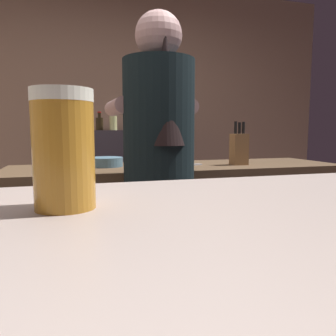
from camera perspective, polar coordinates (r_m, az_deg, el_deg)
The scene contains 11 objects.
wall_back at distance 3.59m, azimuth -11.64°, elevation 9.51°, with size 5.20×0.10×2.70m, color #99745C.
prep_counter at distance 2.18m, azimuth 1.85°, elevation -11.88°, with size 2.10×0.60×0.94m, color brown.
back_shelf at distance 3.40m, azimuth -5.45°, elevation -3.24°, with size 0.89×0.36×1.16m, color #3B343D.
bartender at distance 1.57m, azimuth -1.53°, elevation 0.41°, with size 0.44×0.52×1.71m.
knife_block at distance 2.15m, azimuth 12.35°, elevation 3.38°, with size 0.10×0.08×0.28m.
mixing_bowl at distance 2.04m, azimuth -10.81°, elevation 1.06°, with size 0.21×0.21×0.06m, color slate.
chefs_knife at distance 2.04m, azimuth 3.20°, elevation 0.48°, with size 0.24×0.03×0.01m, color silver.
pint_glass_near at distance 0.41m, azimuth -17.81°, elevation 3.09°, with size 0.07×0.07×0.14m.
bottle_vinegar at distance 3.26m, azimuth -9.58°, elevation 7.96°, with size 0.07×0.07×0.21m.
bottle_hot_sauce at distance 3.30m, azimuth -11.92°, elevation 7.72°, with size 0.07×0.07×0.18m.
bottle_olive_oil at distance 3.36m, azimuth 0.22°, elevation 8.22°, with size 0.05×0.05×0.24m.
Camera 1 is at (-0.29, -1.37, 1.16)m, focal length 34.74 mm.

